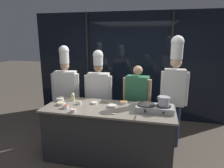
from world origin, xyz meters
The scene contains 21 objects.
ground_plane centered at (0.00, 0.00, 0.00)m, with size 24.00×24.00×0.00m, color brown.
window_wall_back centered at (0.00, 1.96, 1.35)m, with size 4.97×0.09×2.70m.
demo_counter centered at (0.00, 0.00, 0.47)m, with size 2.19×0.84×0.93m.
portable_stove centered at (0.76, 0.01, 0.99)m, with size 0.59×0.33×0.11m.
frying_pan centered at (0.62, 0.01, 1.06)m, with size 0.29×0.51×0.05m.
stock_pot centered at (0.89, 0.01, 1.12)m, with size 0.21×0.18×0.15m.
squeeze_bottle_oil centered at (-0.74, 0.22, 1.01)m, with size 0.07×0.07×0.16m.
prep_bowl_ginger centered at (-0.84, -0.06, 0.96)m, with size 0.15×0.15×0.05m.
prep_bowl_rice centered at (-0.29, 0.13, 0.95)m, with size 0.11×0.11×0.03m.
prep_bowl_mushrooms centered at (-0.55, 0.04, 0.97)m, with size 0.10×0.10×0.05m.
prep_bowl_carrots centered at (0.22, 0.24, 0.96)m, with size 0.13×0.13×0.05m.
prep_bowl_shrimp centered at (-0.49, -0.33, 0.97)m, with size 0.09×0.09×0.05m.
prep_bowl_chili_flakes centered at (-0.69, -0.20, 0.97)m, with size 0.10×0.10×0.06m.
prep_bowl_noodles centered at (-0.97, 0.14, 0.97)m, with size 0.14×0.14×0.06m.
prep_bowl_onion centered at (0.05, 0.03, 0.96)m, with size 0.15×0.15×0.04m.
serving_spoon_slotted centered at (0.12, -0.28, 0.94)m, with size 0.23×0.08×0.02m.
serving_spoon_solid centered at (-0.05, 0.20, 0.94)m, with size 0.26×0.12×0.02m.
chef_head centered at (-1.12, 0.71, 1.08)m, with size 0.58×0.32×1.92m.
chef_sous centered at (-0.40, 0.73, 1.06)m, with size 0.57×0.26×1.84m.
person_guest centered at (0.40, 0.68, 0.94)m, with size 0.55×0.28×1.56m.
chef_line centered at (1.08, 0.65, 1.28)m, with size 0.49×0.23×2.12m.
Camera 1 is at (0.79, -3.07, 2.11)m, focal length 32.00 mm.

